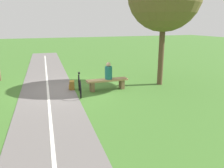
{
  "coord_description": "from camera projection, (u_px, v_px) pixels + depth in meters",
  "views": [
    {
      "loc": [
        1.53,
        9.96,
        2.97
      ],
      "look_at": [
        -1.06,
        3.06,
        0.95
      ],
      "focal_mm": 35.54,
      "sensor_mm": 36.0,
      "label": 1
    }
  ],
  "objects": [
    {
      "name": "ground_plane",
      "position": [
        68.0,
        90.0,
        10.3
      ],
      "size": [
        80.0,
        80.0,
        0.0
      ],
      "primitive_type": "plane",
      "color": "#3D6B28"
    },
    {
      "name": "bench",
      "position": [
        107.0,
        82.0,
        10.2
      ],
      "size": [
        1.93,
        0.48,
        0.5
      ],
      "rotation": [
        0.0,
        0.0,
        -0.03
      ],
      "color": "#A88456",
      "rests_on": "ground_plane"
    },
    {
      "name": "backpack",
      "position": [
        72.0,
        85.0,
        10.22
      ],
      "size": [
        0.31,
        0.37,
        0.43
      ],
      "rotation": [
        0.0,
        0.0,
        4.48
      ],
      "color": "olive",
      "rests_on": "ground_plane"
    },
    {
      "name": "paved_path",
      "position": [
        51.0,
        131.0,
        6.3
      ],
      "size": [
        4.6,
        36.08,
        0.02
      ],
      "primitive_type": "cube",
      "rotation": [
        0.0,
        0.0,
        -0.06
      ],
      "color": "#66605E",
      "rests_on": "ground_plane"
    },
    {
      "name": "path_centre_line",
      "position": [
        51.0,
        131.0,
        6.3
      ],
      "size": [
        2.1,
        31.94,
        0.0
      ],
      "primitive_type": "cube",
      "rotation": [
        0.0,
        0.0,
        -0.06
      ],
      "color": "silver",
      "rests_on": "paved_path"
    },
    {
      "name": "bicycle",
      "position": [
        80.0,
        85.0,
        9.57
      ],
      "size": [
        0.34,
        1.83,
        0.93
      ],
      "rotation": [
        0.0,
        0.0,
        1.41
      ],
      "color": "black",
      "rests_on": "ground_plane"
    },
    {
      "name": "person_seated",
      "position": [
        109.0,
        72.0,
        10.09
      ],
      "size": [
        0.34,
        0.34,
        0.78
      ],
      "rotation": [
        0.0,
        0.0,
        -0.03
      ],
      "color": "#1E6B66",
      "rests_on": "bench"
    }
  ]
}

